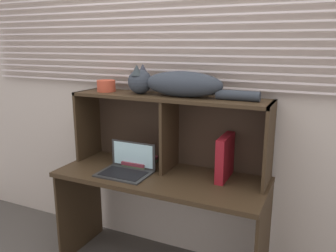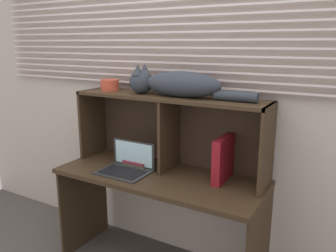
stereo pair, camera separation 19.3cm
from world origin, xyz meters
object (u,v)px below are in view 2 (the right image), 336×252
cat (174,84)px  small_basket (110,85)px  binder_upright (223,159)px  laptop (127,166)px  book_stack (142,161)px

cat → small_basket: size_ratio=6.78×
binder_upright → small_basket: bearing=180.0°
cat → laptop: cat is taller
book_stack → small_basket: small_basket is taller
laptop → binder_upright: 0.65m
small_basket → book_stack: bearing=0.4°
cat → small_basket: bearing=180.0°
laptop → small_basket: small_basket is taller
cat → small_basket: 0.53m
laptop → small_basket: (-0.26, 0.18, 0.51)m
book_stack → binder_upright: bearing=-0.2°
laptop → binder_upright: size_ratio=1.19×
laptop → book_stack: laptop is taller
laptop → binder_upright: binder_upright is taller
binder_upright → book_stack: bearing=179.8°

